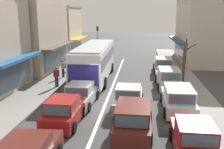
{
  "coord_description": "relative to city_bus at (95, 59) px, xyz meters",
  "views": [
    {
      "loc": [
        2.27,
        -16.65,
        5.94
      ],
      "look_at": [
        0.04,
        3.67,
        1.2
      ],
      "focal_mm": 42.0,
      "sensor_mm": 36.0,
      "label": 1
    }
  ],
  "objects": [
    {
      "name": "traffic_light_downstreet",
      "position": [
        -2.24,
        15.11,
        0.97
      ],
      "size": [
        0.33,
        0.24,
        4.2
      ],
      "color": "gray",
      "rests_on": "ground"
    },
    {
      "name": "building_right_far",
      "position": [
        13.34,
        10.9,
        2.16
      ],
      "size": [
        9.42,
        11.7,
        8.1
      ],
      "color": "beige",
      "rests_on": "ground"
    },
    {
      "name": "pedestrian_with_handbag_near",
      "position": [
        -3.02,
        -0.03,
        -0.81
      ],
      "size": [
        0.32,
        0.66,
        1.63
      ],
      "color": "#232838",
      "rests_on": "sidewalk_left"
    },
    {
      "name": "hatchback_queue_gap_filler",
      "position": [
        0.05,
        -10.16,
        -1.17
      ],
      "size": [
        1.87,
        3.73,
        1.54
      ],
      "color": "maroon",
      "rests_on": "ground"
    },
    {
      "name": "shopfront_mid_block",
      "position": [
        -8.32,
        3.4,
        2.47
      ],
      "size": [
        8.33,
        9.22,
        8.72
      ],
      "color": "#B2A38E",
      "rests_on": "ground"
    },
    {
      "name": "wagon_behind_bus_mid",
      "position": [
        3.84,
        -10.81,
        -1.14
      ],
      "size": [
        2.0,
        4.53,
        1.58
      ],
      "color": "#561E19",
      "rests_on": "ground"
    },
    {
      "name": "sedan_adjacent_lane_trail",
      "position": [
        3.43,
        -7.24,
        -1.22
      ],
      "size": [
        1.93,
        4.22,
        1.47
      ],
      "color": "#B7B29E",
      "rests_on": "ground"
    },
    {
      "name": "parked_wagon_kerb_second",
      "position": [
        6.54,
        -7.36,
        -1.14
      ],
      "size": [
        1.95,
        4.51,
        1.58
      ],
      "color": "silver",
      "rests_on": "ground"
    },
    {
      "name": "pedestrian_far_walker",
      "position": [
        -2.6,
        -3.27,
        -0.81
      ],
      "size": [
        0.4,
        0.47,
        1.63
      ],
      "color": "#232838",
      "rests_on": "sidewalk_left"
    },
    {
      "name": "shopfront_far_end",
      "position": [
        -8.31,
        11.92,
        1.6
      ],
      "size": [
        8.51,
        7.09,
        6.98
      ],
      "color": "beige",
      "rests_on": "ground"
    },
    {
      "name": "street_tree_right",
      "position": [
        7.9,
        -0.36,
        -0.02
      ],
      "size": [
        1.9,
        1.68,
        3.99
      ],
      "color": "brown",
      "rests_on": "ground"
    },
    {
      "name": "city_bus",
      "position": [
        0.0,
        0.0,
        0.0
      ],
      "size": [
        2.88,
        10.9,
        3.23
      ],
      "color": "silver",
      "rests_on": "ground"
    },
    {
      "name": "sedan_adjacent_lane_lead",
      "position": [
        0.21,
        -6.92,
        -1.22
      ],
      "size": [
        2.02,
        4.26,
        1.47
      ],
      "color": "#9EA3A8",
      "rests_on": "ground"
    },
    {
      "name": "parked_wagon_kerb_rear",
      "position": [
        6.5,
        3.78,
        -1.14
      ],
      "size": [
        2.0,
        4.53,
        1.58
      ],
      "color": "#9EA3A8",
      "rests_on": "ground"
    },
    {
      "name": "lane_centre_line",
      "position": [
        1.86,
        -2.63,
        -1.88
      ],
      "size": [
        0.2,
        28.0,
        0.01
      ],
      "primitive_type": "cube",
      "color": "silver",
      "rests_on": "ground"
    },
    {
      "name": "parked_hatchback_kerb_front",
      "position": [
        6.5,
        -12.67,
        -1.17
      ],
      "size": [
        1.88,
        3.73,
        1.54
      ],
      "color": "maroon",
      "rests_on": "ground"
    },
    {
      "name": "sidewalk_left",
      "position": [
        -4.94,
        -0.63,
        -1.81
      ],
      "size": [
        5.2,
        44.0,
        0.14
      ],
      "primitive_type": "cube",
      "color": "gray",
      "rests_on": "ground"
    },
    {
      "name": "kerb_right",
      "position": [
        8.06,
        -0.63,
        -1.82
      ],
      "size": [
        2.8,
        44.0,
        0.12
      ],
      "primitive_type": "cube",
      "color": "gray",
      "rests_on": "ground"
    },
    {
      "name": "ground_plane",
      "position": [
        1.86,
        -6.63,
        -1.88
      ],
      "size": [
        140.0,
        140.0,
        0.0
      ],
      "primitive_type": "plane",
      "color": "#3F3F42"
    },
    {
      "name": "pedestrian_browsing_midblock",
      "position": [
        -2.96,
        3.78,
        -0.81
      ],
      "size": [
        0.34,
        0.54,
        1.63
      ],
      "color": "#333338",
      "rests_on": "sidewalk_left"
    },
    {
      "name": "parked_wagon_kerb_third",
      "position": [
        6.48,
        -1.77,
        -1.14
      ],
      "size": [
        2.01,
        4.54,
        1.58
      ],
      "color": "#B7B29E",
      "rests_on": "ground"
    }
  ]
}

